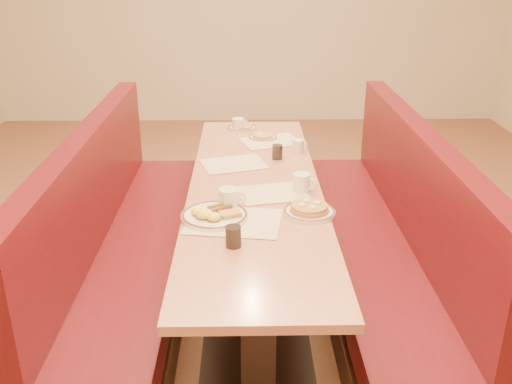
{
  "coord_description": "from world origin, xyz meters",
  "views": [
    {
      "loc": [
        -0.05,
        -2.84,
        1.91
      ],
      "look_at": [
        0.0,
        -0.33,
        0.85
      ],
      "focal_mm": 40.0,
      "sensor_mm": 36.0,
      "label": 1
    }
  ],
  "objects_px": {
    "coffee_mug_b": "(230,198)",
    "coffee_mug_d": "(239,124)",
    "eggs_plate": "(214,215)",
    "pancake_plate": "(309,210)",
    "diner_table": "(255,247)",
    "booth_right": "(384,248)",
    "coffee_mug_a": "(302,182)",
    "soda_tumbler_mid": "(277,152)",
    "soda_tumbler_near": "(233,237)",
    "coffee_mug_c": "(298,146)",
    "booth_left": "(125,251)"
  },
  "relations": [
    {
      "from": "coffee_mug_b",
      "to": "coffee_mug_d",
      "type": "xyz_separation_m",
      "value": [
        0.03,
        1.32,
        -0.01
      ]
    },
    {
      "from": "eggs_plate",
      "to": "pancake_plate",
      "type": "bearing_deg",
      "value": 5.77
    },
    {
      "from": "diner_table",
      "to": "booth_right",
      "type": "xyz_separation_m",
      "value": [
        0.73,
        0.0,
        -0.01
      ]
    },
    {
      "from": "coffee_mug_a",
      "to": "soda_tumbler_mid",
      "type": "distance_m",
      "value": 0.53
    },
    {
      "from": "soda_tumbler_near",
      "to": "coffee_mug_a",
      "type": "bearing_deg",
      "value": 59.83
    },
    {
      "from": "diner_table",
      "to": "coffee_mug_b",
      "type": "height_order",
      "value": "coffee_mug_b"
    },
    {
      "from": "soda_tumbler_near",
      "to": "soda_tumbler_mid",
      "type": "bearing_deg",
      "value": 77.51
    },
    {
      "from": "coffee_mug_d",
      "to": "booth_right",
      "type": "bearing_deg",
      "value": -71.26
    },
    {
      "from": "booth_right",
      "to": "eggs_plate",
      "type": "distance_m",
      "value": 1.1
    },
    {
      "from": "booth_right",
      "to": "coffee_mug_c",
      "type": "relative_size",
      "value": 24.4
    },
    {
      "from": "coffee_mug_a",
      "to": "soda_tumbler_near",
      "type": "bearing_deg",
      "value": -96.1
    },
    {
      "from": "booth_right",
      "to": "pancake_plate",
      "type": "distance_m",
      "value": 0.73
    },
    {
      "from": "eggs_plate",
      "to": "coffee_mug_c",
      "type": "distance_m",
      "value": 1.08
    },
    {
      "from": "coffee_mug_c",
      "to": "booth_right",
      "type": "bearing_deg",
      "value": -69.53
    },
    {
      "from": "coffee_mug_d",
      "to": "soda_tumbler_mid",
      "type": "xyz_separation_m",
      "value": [
        0.24,
        -0.6,
        -0.0
      ]
    },
    {
      "from": "diner_table",
      "to": "coffee_mug_d",
      "type": "height_order",
      "value": "coffee_mug_d"
    },
    {
      "from": "pancake_plate",
      "to": "coffee_mug_d",
      "type": "xyz_separation_m",
      "value": [
        -0.35,
        1.39,
        0.03
      ]
    },
    {
      "from": "diner_table",
      "to": "coffee_mug_a",
      "type": "relative_size",
      "value": 20.1
    },
    {
      "from": "booth_right",
      "to": "soda_tumbler_near",
      "type": "distance_m",
      "value": 1.16
    },
    {
      "from": "soda_tumbler_mid",
      "to": "soda_tumbler_near",
      "type": "bearing_deg",
      "value": -102.49
    },
    {
      "from": "pancake_plate",
      "to": "coffee_mug_c",
      "type": "height_order",
      "value": "coffee_mug_c"
    },
    {
      "from": "booth_right",
      "to": "coffee_mug_b",
      "type": "relative_size",
      "value": 18.35
    },
    {
      "from": "soda_tumbler_near",
      "to": "eggs_plate",
      "type": "bearing_deg",
      "value": 109.22
    },
    {
      "from": "coffee_mug_a",
      "to": "eggs_plate",
      "type": "bearing_deg",
      "value": -119.83
    },
    {
      "from": "coffee_mug_d",
      "to": "booth_left",
      "type": "bearing_deg",
      "value": -141.89
    },
    {
      "from": "coffee_mug_c",
      "to": "booth_left",
      "type": "bearing_deg",
      "value": -169.46
    },
    {
      "from": "booth_right",
      "to": "soda_tumbler_mid",
      "type": "distance_m",
      "value": 0.85
    },
    {
      "from": "soda_tumbler_mid",
      "to": "diner_table",
      "type": "bearing_deg",
      "value": -108.45
    },
    {
      "from": "coffee_mug_d",
      "to": "diner_table",
      "type": "bearing_deg",
      "value": -104.8
    },
    {
      "from": "booth_right",
      "to": "coffee_mug_c",
      "type": "distance_m",
      "value": 0.84
    },
    {
      "from": "diner_table",
      "to": "coffee_mug_b",
      "type": "relative_size",
      "value": 18.35
    },
    {
      "from": "coffee_mug_b",
      "to": "coffee_mug_c",
      "type": "xyz_separation_m",
      "value": [
        0.41,
        0.85,
        -0.01
      ]
    },
    {
      "from": "coffee_mug_c",
      "to": "coffee_mug_b",
      "type": "bearing_deg",
      "value": -134.04
    },
    {
      "from": "booth_right",
      "to": "eggs_plate",
      "type": "relative_size",
      "value": 7.87
    },
    {
      "from": "booth_left",
      "to": "coffee_mug_d",
      "type": "xyz_separation_m",
      "value": [
        0.64,
        1.03,
        0.43
      ]
    },
    {
      "from": "coffee_mug_a",
      "to": "coffee_mug_c",
      "type": "xyz_separation_m",
      "value": [
        0.04,
        0.64,
        -0.01
      ]
    },
    {
      "from": "booth_left",
      "to": "booth_right",
      "type": "height_order",
      "value": "same"
    },
    {
      "from": "booth_right",
      "to": "diner_table",
      "type": "bearing_deg",
      "value": 180.0
    },
    {
      "from": "coffee_mug_c",
      "to": "coffee_mug_d",
      "type": "bearing_deg",
      "value": 110.64
    },
    {
      "from": "soda_tumbler_near",
      "to": "pancake_plate",
      "type": "bearing_deg",
      "value": 41.93
    },
    {
      "from": "diner_table",
      "to": "booth_left",
      "type": "height_order",
      "value": "booth_left"
    },
    {
      "from": "pancake_plate",
      "to": "coffee_mug_b",
      "type": "height_order",
      "value": "coffee_mug_b"
    },
    {
      "from": "coffee_mug_c",
      "to": "coffee_mug_d",
      "type": "relative_size",
      "value": 0.89
    },
    {
      "from": "pancake_plate",
      "to": "coffee_mug_a",
      "type": "xyz_separation_m",
      "value": [
        -0.01,
        0.28,
        0.03
      ]
    },
    {
      "from": "pancake_plate",
      "to": "booth_left",
      "type": "bearing_deg",
      "value": 159.8
    },
    {
      "from": "coffee_mug_a",
      "to": "coffee_mug_c",
      "type": "relative_size",
      "value": 1.21
    },
    {
      "from": "booth_left",
      "to": "coffee_mug_c",
      "type": "xyz_separation_m",
      "value": [
        1.02,
        0.56,
        0.43
      ]
    },
    {
      "from": "eggs_plate",
      "to": "coffee_mug_a",
      "type": "xyz_separation_m",
      "value": [
        0.45,
        0.32,
        0.03
      ]
    },
    {
      "from": "diner_table",
      "to": "soda_tumbler_mid",
      "type": "bearing_deg",
      "value": 71.55
    },
    {
      "from": "eggs_plate",
      "to": "coffee_mug_c",
      "type": "xyz_separation_m",
      "value": [
        0.48,
        0.97,
        0.02
      ]
    }
  ]
}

